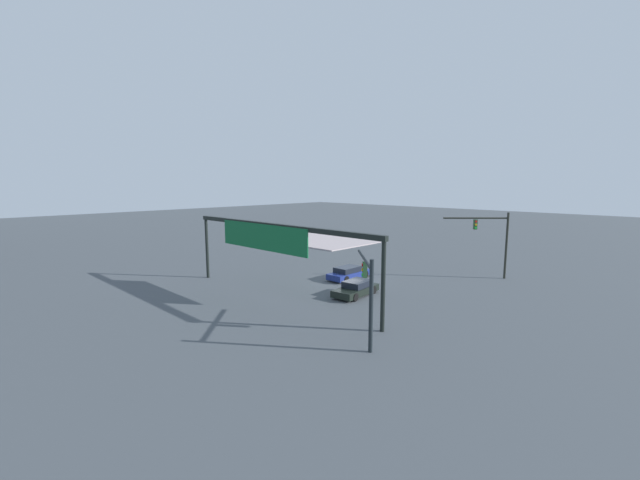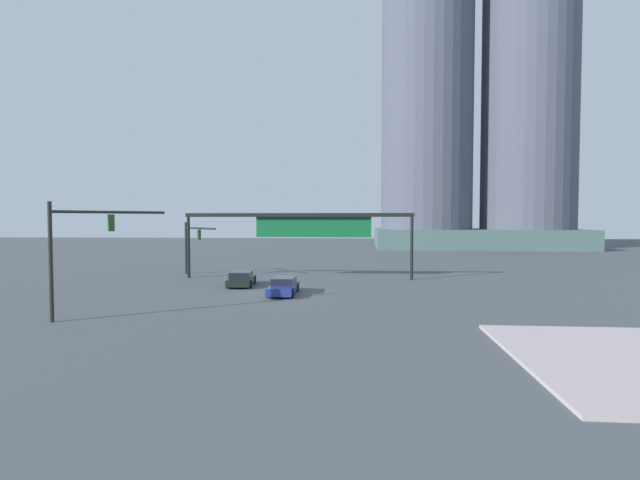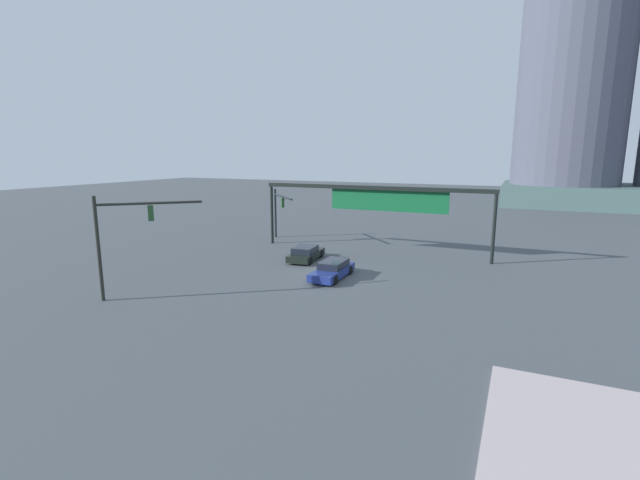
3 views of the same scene
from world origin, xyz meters
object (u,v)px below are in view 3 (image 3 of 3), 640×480
object	(u,v)px
traffic_signal_near_corner	(122,230)
traffic_signal_opposite_side	(279,206)
sedan_car_approaching	(332,270)
sedan_car_waiting_far	(306,253)

from	to	relation	value
traffic_signal_near_corner	traffic_signal_opposite_side	world-z (taller)	traffic_signal_near_corner
sedan_car_approaching	sedan_car_waiting_far	bearing A→B (deg)	-134.63
sedan_car_approaching	sedan_car_waiting_far	size ratio (longest dim) A/B	1.05
traffic_signal_near_corner	traffic_signal_opposite_side	distance (m)	20.78
traffic_signal_opposite_side	sedan_car_approaching	size ratio (longest dim) A/B	1.08
traffic_signal_opposite_side	sedan_car_waiting_far	xyz separation A→B (m)	(6.62, -7.16, -2.90)
sedan_car_waiting_far	sedan_car_approaching	bearing A→B (deg)	-139.59
traffic_signal_near_corner	sedan_car_approaching	world-z (taller)	traffic_signal_near_corner
traffic_signal_near_corner	sedan_car_waiting_far	world-z (taller)	traffic_signal_near_corner
traffic_signal_near_corner	sedan_car_waiting_far	bearing A→B (deg)	24.46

